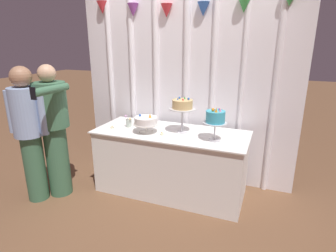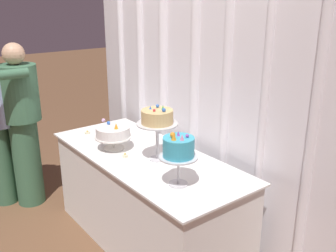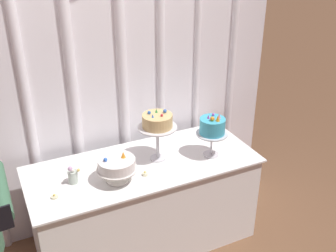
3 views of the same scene
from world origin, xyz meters
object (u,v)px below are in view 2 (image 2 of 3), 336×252
object	(u,v)px
cake_table	(146,199)
cake_display_rightmost	(178,149)
tealight_far_left	(87,133)
cake_display_center	(157,119)
flower_vase	(108,129)
cake_display_leftmost	(113,133)
tealight_near_left	(125,156)
guest_girl_blue_dress	(21,120)

from	to	relation	value
cake_table	cake_display_rightmost	xyz separation A→B (m)	(0.55, -0.12, 0.65)
cake_display_rightmost	tealight_far_left	bearing A→B (deg)	-178.97
cake_display_center	flower_vase	size ratio (longest dim) A/B	2.61
cake_display_leftmost	tealight_near_left	world-z (taller)	cake_display_leftmost
cake_display_leftmost	guest_girl_blue_dress	xyz separation A→B (m)	(-1.01, -0.42, -0.07)
cake_display_rightmost	tealight_far_left	size ratio (longest dim) A/B	7.67
cake_display_leftmost	flower_vase	bearing A→B (deg)	158.86
cake_display_center	tealight_far_left	distance (m)	0.93
cake_table	cake_display_center	bearing A→B (deg)	9.11
guest_girl_blue_dress	tealight_near_left	bearing A→B (deg)	18.01
flower_vase	tealight_far_left	world-z (taller)	flower_vase
cake_display_center	cake_display_rightmost	size ratio (longest dim) A/B	1.12
cake_display_rightmost	guest_girl_blue_dress	size ratio (longest dim) A/B	0.24
cake_display_rightmost	tealight_near_left	bearing A→B (deg)	-176.36
cake_display_center	guest_girl_blue_dress	xyz separation A→B (m)	(-1.40, -0.57, -0.25)
cake_display_rightmost	cake_display_leftmost	bearing A→B (deg)	-178.82
cake_display_center	cake_display_rightmost	xyz separation A→B (m)	(0.42, -0.14, -0.07)
flower_vase	cake_table	bearing A→B (deg)	1.59
flower_vase	tealight_far_left	distance (m)	0.21
tealight_far_left	flower_vase	bearing A→B (deg)	36.62
cake_table	tealight_near_left	world-z (taller)	tealight_near_left
cake_display_center	cake_table	bearing A→B (deg)	-170.89
tealight_far_left	tealight_near_left	distance (m)	0.68
tealight_far_left	tealight_near_left	world-z (taller)	tealight_near_left
cake_table	tealight_far_left	size ratio (longest dim) A/B	37.03
cake_table	cake_display_leftmost	bearing A→B (deg)	-153.35
cake_display_rightmost	tealight_far_left	distance (m)	1.30
cake_display_rightmost	flower_vase	world-z (taller)	cake_display_rightmost
cake_display_leftmost	flower_vase	xyz separation A→B (m)	(-0.30, 0.12, -0.08)
cake_display_leftmost	tealight_near_left	bearing A→B (deg)	-5.85
cake_table	guest_girl_blue_dress	distance (m)	1.46
tealight_near_left	guest_girl_blue_dress	distance (m)	1.28
guest_girl_blue_dress	cake_display_rightmost	bearing A→B (deg)	13.42
cake_display_center	flower_vase	bearing A→B (deg)	-176.96
cake_display_center	guest_girl_blue_dress	size ratio (longest dim) A/B	0.27
tealight_far_left	guest_girl_blue_dress	distance (m)	0.68
tealight_far_left	tealight_near_left	xyz separation A→B (m)	(0.68, -0.02, 0.00)
guest_girl_blue_dress	cake_display_center	bearing A→B (deg)	22.14
cake_display_leftmost	guest_girl_blue_dress	distance (m)	1.09
cake_display_leftmost	cake_display_rightmost	world-z (taller)	cake_display_rightmost
tealight_far_left	tealight_near_left	size ratio (longest dim) A/B	1.14
cake_table	tealight_near_left	xyz separation A→B (m)	(-0.05, -0.15, 0.41)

